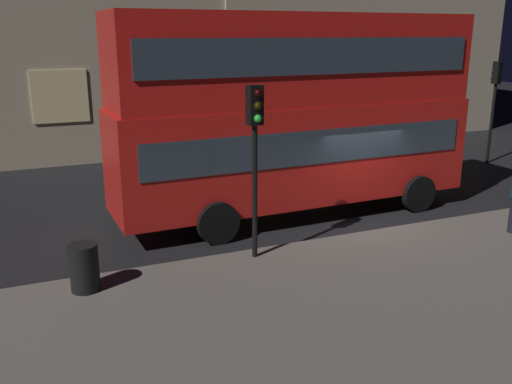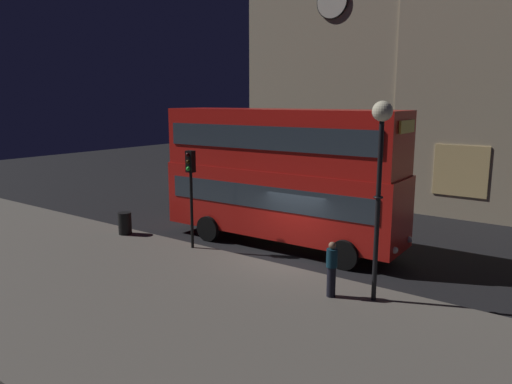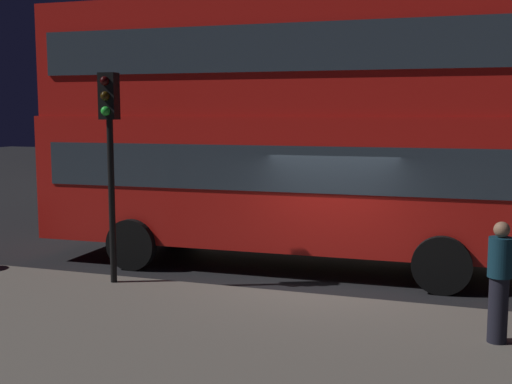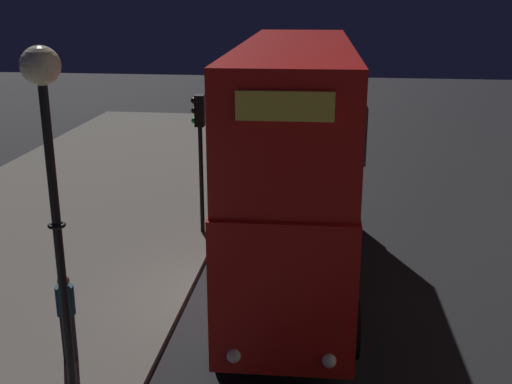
% 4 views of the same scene
% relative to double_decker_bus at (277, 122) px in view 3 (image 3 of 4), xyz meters
% --- Properties ---
extents(ground_plane, '(80.00, 80.00, 0.00)m').
position_rel_double_decker_bus_xyz_m(ground_plane, '(1.48, -1.38, -3.12)').
color(ground_plane, black).
extents(building_with_clock, '(12.22, 7.89, 15.45)m').
position_rel_double_decker_bus_xyz_m(building_with_clock, '(-2.27, 12.90, 4.61)').
color(building_with_clock, tan).
rests_on(building_with_clock, ground).
extents(double_decker_bus, '(10.44, 2.97, 5.60)m').
position_rel_double_decker_bus_xyz_m(double_decker_bus, '(0.00, 0.00, 0.00)').
color(double_decker_bus, red).
rests_on(double_decker_bus, ground).
extents(traffic_light_near_kerb, '(0.34, 0.37, 3.91)m').
position_rel_double_decker_bus_xyz_m(traffic_light_near_kerb, '(-2.38, -2.75, -0.18)').
color(traffic_light_near_kerb, black).
rests_on(traffic_light_near_kerb, sidewalk_slab).
extents(pedestrian, '(0.34, 0.34, 1.71)m').
position_rel_double_decker_bus_xyz_m(pedestrian, '(4.40, -3.86, -2.11)').
color(pedestrian, black).
rests_on(pedestrian, sidewalk_slab).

